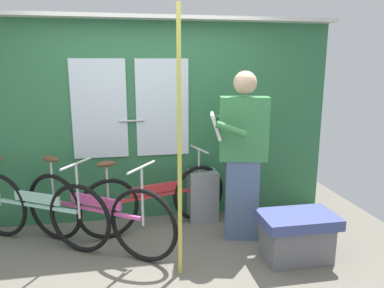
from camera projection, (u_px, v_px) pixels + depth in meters
name	position (u px, v px, depth m)	size (l,w,h in m)	color
ground_plane	(163.00, 275.00, 3.25)	(5.29, 4.19, 0.04)	#666056
train_door_wall	(149.00, 117.00, 4.22)	(4.29, 0.28, 2.31)	#2D6B42
bicycle_near_door	(95.00, 213.00, 3.59)	(1.49, 1.06, 0.93)	black
bicycle_leaning_behind	(155.00, 198.00, 4.05)	(1.67, 0.63, 0.87)	black
bicycle_by_pole	(37.00, 209.00, 3.71)	(1.49, 0.90, 0.91)	black
passenger_reading_newspaper	(242.00, 153.00, 3.73)	(0.62, 0.56, 1.75)	slate
trash_bin_by_wall	(203.00, 195.00, 4.32)	(0.33, 0.28, 0.59)	gray
handrail_pole	(179.00, 148.00, 3.01)	(0.04, 0.04, 2.27)	#C6C14C
bench_seat_corner	(297.00, 235.00, 3.44)	(0.70, 0.44, 0.45)	#3D477F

